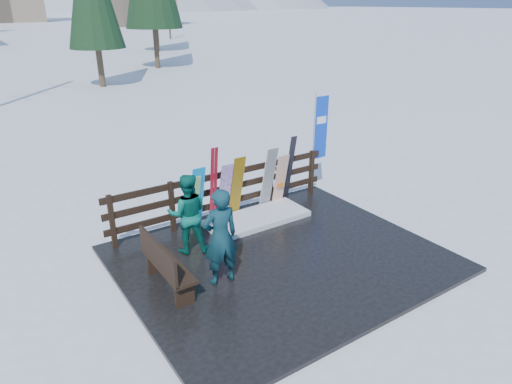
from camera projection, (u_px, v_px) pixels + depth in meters
ground at (281, 260)px, 9.04m from camera, size 700.00×700.00×0.00m
deck at (281, 258)px, 9.02m from camera, size 6.00×5.00×0.08m
fence at (224, 190)px, 10.44m from camera, size 5.60×0.10×1.15m
snow_patch at (257, 218)px, 10.47m from camera, size 2.39×1.00×0.12m
bench at (164, 264)px, 7.80m from camera, size 0.41×1.50×0.97m
snowboard_0 at (197, 198)px, 9.83m from camera, size 0.29×0.39×1.48m
snowboard_1 at (193, 203)px, 9.81m from camera, size 0.29×0.37×1.29m
snowboard_2 at (237, 187)px, 10.33m from camera, size 0.29×0.39×1.53m
snowboard_3 at (225, 192)px, 10.19m from camera, size 0.29×0.40×1.43m
snowboard_4 at (268, 179)px, 10.77m from camera, size 0.30×0.38×1.57m
snowboard_5 at (280, 180)px, 11.00m from camera, size 0.30×0.29×1.34m
ski_pair_a at (214, 186)px, 10.05m from camera, size 0.16×0.24×1.81m
ski_pair_b at (289, 169)px, 11.14m from camera, size 0.17×0.33×1.74m
rental_flag at (319, 132)px, 11.57m from camera, size 0.45×0.04×2.60m
person_front at (220, 237)px, 7.88m from camera, size 0.68×0.47×1.79m
person_back at (188, 214)px, 8.92m from camera, size 0.98×0.89×1.64m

